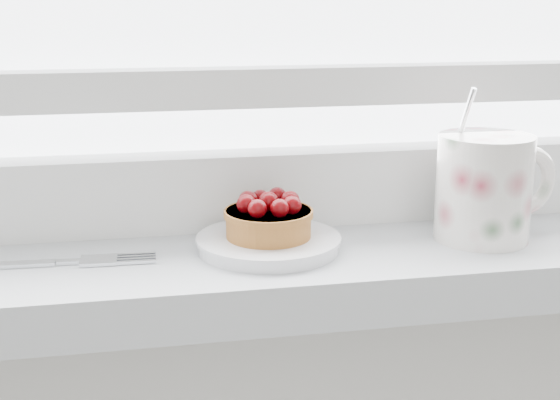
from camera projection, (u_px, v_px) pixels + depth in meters
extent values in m
cube|color=silver|center=(289.00, 266.00, 0.69)|extent=(1.60, 0.20, 0.04)
cube|color=white|center=(275.00, 186.00, 0.74)|extent=(1.30, 0.05, 0.07)
cube|color=white|center=(274.00, 86.00, 0.71)|extent=(1.30, 0.04, 0.04)
cylinder|color=white|center=(269.00, 243.00, 0.67)|extent=(0.12, 0.12, 0.01)
cylinder|color=brown|center=(269.00, 223.00, 0.66)|extent=(0.07, 0.07, 0.02)
cylinder|color=brown|center=(268.00, 213.00, 0.66)|extent=(0.08, 0.08, 0.01)
sphere|color=#410407|center=(268.00, 202.00, 0.66)|extent=(0.02, 0.02, 0.02)
sphere|color=#410407|center=(290.00, 200.00, 0.66)|extent=(0.02, 0.02, 0.02)
sphere|color=#410407|center=(277.00, 197.00, 0.67)|extent=(0.02, 0.02, 0.02)
sphere|color=#410407|center=(260.00, 198.00, 0.67)|extent=(0.01, 0.01, 0.01)
sphere|color=#410407|center=(248.00, 200.00, 0.66)|extent=(0.02, 0.02, 0.02)
sphere|color=#410407|center=(246.00, 204.00, 0.65)|extent=(0.02, 0.02, 0.02)
sphere|color=#410407|center=(257.00, 209.00, 0.64)|extent=(0.02, 0.02, 0.02)
sphere|color=#410407|center=(280.00, 208.00, 0.64)|extent=(0.02, 0.02, 0.02)
sphere|color=#410407|center=(292.00, 205.00, 0.65)|extent=(0.02, 0.02, 0.02)
cylinder|color=white|center=(484.00, 188.00, 0.69)|extent=(0.10, 0.10, 0.09)
cylinder|color=black|center=(487.00, 140.00, 0.67)|extent=(0.07, 0.07, 0.01)
torus|color=white|center=(526.00, 181.00, 0.70)|extent=(0.07, 0.02, 0.06)
cylinder|color=silver|center=(464.00, 119.00, 0.68)|extent=(0.01, 0.02, 0.06)
cube|color=silver|center=(69.00, 262.00, 0.63)|extent=(0.02, 0.01, 0.00)
cube|color=silver|center=(99.00, 260.00, 0.64)|extent=(0.03, 0.02, 0.00)
cube|color=silver|center=(135.00, 262.00, 0.63)|extent=(0.03, 0.00, 0.00)
cube|color=silver|center=(135.00, 260.00, 0.64)|extent=(0.03, 0.00, 0.00)
cube|color=silver|center=(136.00, 257.00, 0.64)|extent=(0.03, 0.00, 0.00)
cube|color=silver|center=(136.00, 255.00, 0.65)|extent=(0.03, 0.00, 0.00)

